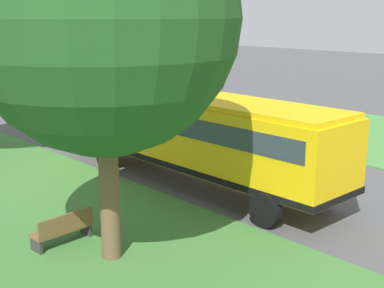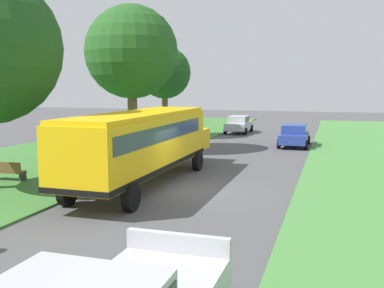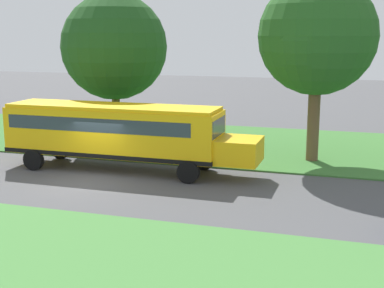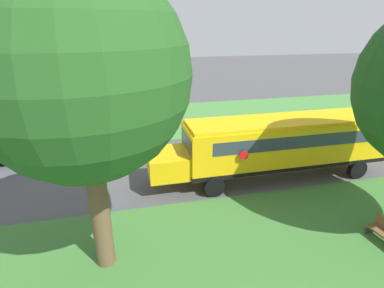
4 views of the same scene
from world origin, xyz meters
name	(u,v)px [view 2 (image 2 of 4)]	position (x,y,z in m)	size (l,w,h in m)	color
ground_plane	(193,191)	(0.00, 0.00, 0.00)	(120.00, 120.00, 0.00)	#4C4C4F
school_bus	(143,141)	(-2.37, 0.42, 1.92)	(2.84, 12.42, 3.16)	yellow
car_blue_nearest	(294,134)	(2.80, 15.05, 0.88)	(2.02, 4.40, 1.56)	#283D93
car_silver_middle	(239,123)	(-2.80, 22.93, 0.88)	(2.02, 4.40, 1.56)	#B7B7BC
oak_tree_roadside_mid	(134,53)	(-6.73, 9.12, 6.30)	(5.88, 5.88, 9.33)	brown
oak_tree_far_end	(165,73)	(-7.72, 17.24, 5.27)	(4.21, 4.21, 7.43)	brown
park_bench	(7,171)	(-8.44, -0.86, 0.47)	(1.63, 0.60, 0.92)	brown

